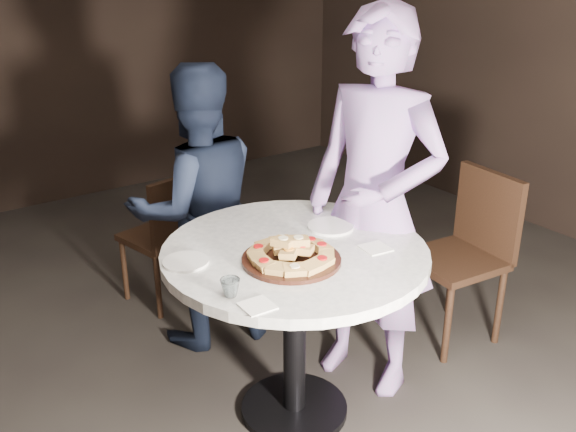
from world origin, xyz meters
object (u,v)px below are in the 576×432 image
(focaccia_pile, at_px, (291,251))
(diner_navy, at_px, (198,210))
(table, at_px, (295,281))
(water_glass, at_px, (230,288))
(chair_right, at_px, (469,245))
(diner_teal, at_px, (374,208))
(chair_far, at_px, (169,230))
(serving_board, at_px, (291,260))

(focaccia_pile, xyz_separation_m, diner_navy, (0.06, 0.92, -0.13))
(table, bearing_deg, focaccia_pile, -132.78)
(table, xyz_separation_m, diner_navy, (-0.02, 0.82, 0.07))
(water_glass, height_order, chair_right, chair_right)
(focaccia_pile, height_order, chair_right, focaccia_pile)
(diner_teal, bearing_deg, chair_right, 69.73)
(table, bearing_deg, chair_right, 0.66)
(table, distance_m, focaccia_pile, 0.24)
(focaccia_pile, bearing_deg, chair_far, 86.49)
(chair_right, relative_size, diner_navy, 0.62)
(serving_board, xyz_separation_m, chair_right, (1.26, 0.11, -0.32))
(table, distance_m, chair_right, 1.18)
(focaccia_pile, distance_m, diner_navy, 0.93)
(table, height_order, diner_navy, diner_navy)
(focaccia_pile, bearing_deg, diner_teal, 11.76)
(water_glass, distance_m, chair_right, 1.65)
(table, height_order, focaccia_pile, focaccia_pile)
(chair_right, relative_size, diner_teal, 0.51)
(table, xyz_separation_m, serving_board, (-0.09, -0.09, 0.17))
(chair_right, bearing_deg, diner_navy, -118.21)
(table, relative_size, water_glass, 19.37)
(focaccia_pile, bearing_deg, chair_right, 4.77)
(table, xyz_separation_m, diner_teal, (0.47, 0.02, 0.22))
(focaccia_pile, height_order, diner_teal, diner_teal)
(table, height_order, diner_teal, diner_teal)
(table, relative_size, serving_board, 3.55)
(table, height_order, chair_right, chair_right)
(serving_board, height_order, diner_navy, diner_navy)
(focaccia_pile, relative_size, diner_teal, 0.19)
(serving_board, distance_m, diner_navy, 0.93)
(water_glass, height_order, diner_navy, diner_navy)
(serving_board, height_order, focaccia_pile, focaccia_pile)
(serving_board, height_order, chair_right, chair_right)
(chair_far, bearing_deg, chair_right, 121.63)
(water_glass, relative_size, diner_navy, 0.05)
(serving_board, relative_size, diner_navy, 0.27)
(chair_far, bearing_deg, diner_navy, 75.44)
(table, xyz_separation_m, chair_far, (-0.00, 1.24, -0.21))
(table, relative_size, diner_teal, 0.78)
(serving_board, distance_m, chair_right, 1.30)
(diner_teal, bearing_deg, serving_board, -97.57)
(chair_right, height_order, diner_navy, diner_navy)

